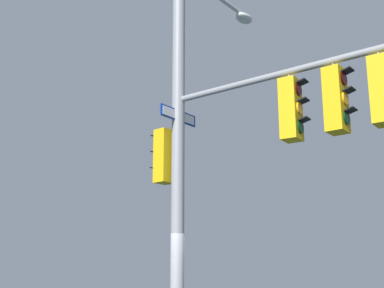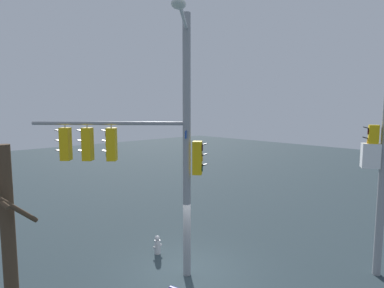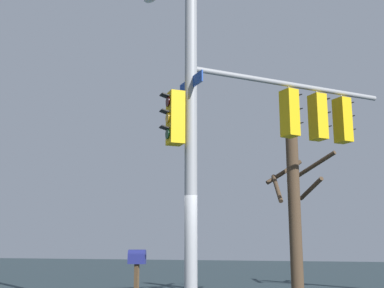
% 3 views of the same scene
% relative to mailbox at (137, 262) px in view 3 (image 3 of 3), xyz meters
% --- Properties ---
extents(main_signal_pole_assembly, '(4.13, 5.96, 8.69)m').
position_rel_mailbox_xyz_m(main_signal_pole_assembly, '(-1.51, -2.98, 3.53)').
color(main_signal_pole_assembly, gray).
rests_on(main_signal_pole_assembly, ground).
extents(mailbox, '(0.34, 0.48, 1.41)m').
position_rel_mailbox_xyz_m(mailbox, '(0.00, 0.00, 0.00)').
color(mailbox, '#4C3823').
rests_on(mailbox, ground).
extents(bare_tree_behind_pole, '(1.94, 2.10, 4.78)m').
position_rel_mailbox_xyz_m(bare_tree_behind_pole, '(2.71, -3.71, 1.42)').
color(bare_tree_behind_pole, '#463425').
rests_on(bare_tree_behind_pole, ground).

